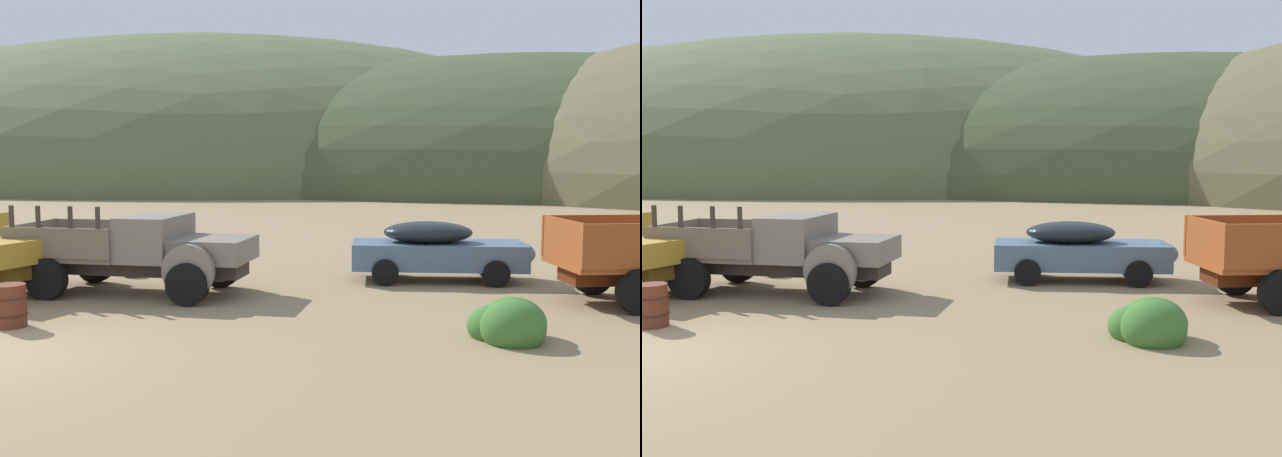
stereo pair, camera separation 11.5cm
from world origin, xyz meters
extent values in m
ellipsoid|color=#56603D|center=(-28.16, 80.01, 0.00)|extent=(108.01, 89.17, 34.92)
ellipsoid|color=#424C2D|center=(9.64, 67.42, 0.00)|extent=(90.87, 58.18, 25.97)
cube|color=#B28928|center=(-2.85, 4.40, 1.11)|extent=(2.32, 2.24, 0.55)
cube|color=#B7B2A8|center=(-1.96, 4.19, 1.09)|extent=(0.37, 1.24, 0.44)
cylinder|color=#B28928|center=(-2.84, 5.52, 0.76)|extent=(1.21, 0.46, 1.20)
cylinder|color=black|center=(-2.83, 5.58, 0.48)|extent=(1.00, 0.50, 0.96)
cube|color=#3D322D|center=(-0.11, 5.61, 0.66)|extent=(5.38, 1.16, 0.36)
cube|color=slate|center=(1.86, 5.66, 1.11)|extent=(1.74, 1.84, 0.55)
cube|color=#B7B2A8|center=(2.65, 5.69, 1.09)|extent=(0.11, 1.24, 0.44)
cylinder|color=slate|center=(1.66, 4.59, 0.76)|extent=(1.20, 0.21, 1.20)
cylinder|color=slate|center=(1.60, 6.72, 0.76)|extent=(1.20, 0.21, 1.20)
cube|color=slate|center=(0.40, 5.62, 1.36)|extent=(1.30, 2.10, 1.05)
cube|color=black|center=(0.95, 5.64, 1.57)|extent=(0.10, 1.75, 0.59)
cube|color=#746354|center=(-1.58, 5.57, 0.90)|extent=(2.76, 2.23, 0.12)
cube|color=#746354|center=(-1.55, 4.49, 1.31)|extent=(2.71, 0.17, 0.70)
cube|color=#746354|center=(-1.61, 6.65, 1.31)|extent=(2.71, 0.17, 0.70)
cube|color=#746354|center=(-2.87, 5.53, 1.31)|extent=(0.16, 2.16, 0.70)
cube|color=#3D322D|center=(-2.63, 4.46, 1.91)|extent=(0.08, 0.08, 0.50)
cube|color=#3D322D|center=(-1.95, 4.48, 1.91)|extent=(0.08, 0.08, 0.50)
cube|color=#3D322D|center=(-1.14, 4.50, 1.91)|extent=(0.08, 0.08, 0.50)
cube|color=#3D322D|center=(-0.46, 4.52, 1.91)|extent=(0.08, 0.08, 0.50)
cylinder|color=black|center=(1.67, 4.54, 0.48)|extent=(0.97, 0.31, 0.96)
cylinder|color=black|center=(1.60, 6.78, 0.48)|extent=(0.97, 0.31, 0.96)
cylinder|color=black|center=(-1.77, 4.44, 0.48)|extent=(0.97, 0.31, 0.96)
cylinder|color=black|center=(-1.83, 6.69, 0.48)|extent=(0.97, 0.31, 0.96)
cube|color=slate|center=(6.85, 8.96, 0.68)|extent=(4.69, 2.36, 0.68)
ellipsoid|color=black|center=(6.58, 8.92, 1.28)|extent=(2.53, 1.84, 0.57)
ellipsoid|color=slate|center=(8.84, 9.26, 0.75)|extent=(1.18, 1.51, 0.61)
cylinder|color=black|center=(8.35, 8.31, 0.34)|extent=(0.70, 0.30, 0.68)
cylinder|color=black|center=(8.09, 10.02, 0.34)|extent=(0.70, 0.30, 0.68)
cylinder|color=black|center=(5.60, 7.91, 0.34)|extent=(0.70, 0.30, 0.68)
cylinder|color=black|center=(5.34, 9.61, 0.34)|extent=(0.70, 0.30, 0.68)
cube|color=#97471E|center=(11.13, 6.93, 0.90)|extent=(3.55, 2.93, 0.12)
cube|color=#97471E|center=(10.81, 7.93, 1.43)|extent=(2.94, 1.03, 0.95)
cube|color=#97471E|center=(9.74, 6.49, 1.43)|extent=(0.73, 2.03, 0.95)
cylinder|color=black|center=(11.22, 5.81, 0.48)|extent=(1.00, 0.56, 0.96)
cylinder|color=black|center=(10.56, 7.90, 0.48)|extent=(1.00, 0.56, 0.96)
cylinder|color=#5B2819|center=(-0.90, 1.93, 0.42)|extent=(0.61, 0.61, 0.84)
torus|color=#401C11|center=(-0.90, 1.93, 0.59)|extent=(0.65, 0.65, 0.03)
torus|color=#401C11|center=(-0.90, 1.93, 0.25)|extent=(0.65, 0.65, 0.03)
ellipsoid|color=#4C8438|center=(-1.30, 7.69, 0.14)|extent=(0.55, 0.49, 0.52)
ellipsoid|color=#4C8438|center=(-1.27, 7.73, 0.13)|extent=(0.57, 0.51, 0.47)
ellipsoid|color=#4C8438|center=(-1.28, 7.84, 0.10)|extent=(0.46, 0.41, 0.35)
ellipsoid|color=#3D702D|center=(8.58, 3.27, 0.27)|extent=(1.21, 1.09, 0.97)
ellipsoid|color=#3D702D|center=(8.26, 3.23, 0.21)|extent=(1.03, 0.93, 0.78)
ellipsoid|color=#3D702D|center=(8.57, 2.90, 0.27)|extent=(1.16, 1.05, 1.00)
camera|label=1|loc=(8.03, -10.15, 3.38)|focal=40.64mm
camera|label=2|loc=(8.15, -10.13, 3.38)|focal=40.64mm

